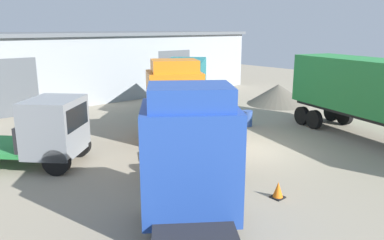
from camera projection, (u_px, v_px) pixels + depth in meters
The scene contains 9 objects.
ground_plane at pixel (254, 150), 16.94m from camera, with size 60.00×60.00×0.00m, color gray.
warehouse_building at pixel (76, 64), 30.27m from camera, with size 29.24×10.15×5.05m.
tractor_unit_orange at pixel (176, 106), 17.43m from camera, with size 5.52×7.11×3.97m.
box_truck_white at pixel (184, 85), 23.19m from camera, with size 6.60×6.51×3.43m.
flatbed_truck_grey at pixel (25, 133), 14.99m from camera, with size 7.39×7.52×2.72m.
tractor_unit_blue at pixel (190, 170), 9.51m from camera, with size 5.78×6.68×4.02m.
gravel_pile at pixel (278, 94), 27.01m from camera, with size 4.45×4.45×1.44m.
oil_drum at pixel (247, 118), 21.04m from camera, with size 0.58×0.58×0.88m.
traffic_cone at pixel (278, 191), 12.16m from camera, with size 0.40×0.40×0.55m.
Camera 1 is at (-12.55, -10.49, 5.41)m, focal length 35.00 mm.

